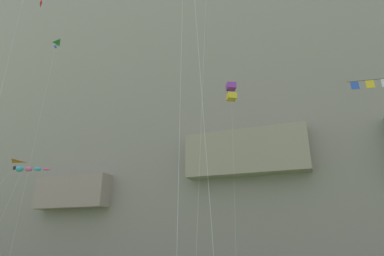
# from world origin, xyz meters

# --- Properties ---
(cliff_face) EXTENTS (180.00, 23.73, 67.01)m
(cliff_face) POSITION_xyz_m (0.01, 53.10, 33.44)
(cliff_face) COLOR gray
(cliff_face) RESTS_ON ground
(kite_delta_high_right) EXTENTS (2.15, 6.69, 11.06)m
(kite_delta_high_right) POSITION_xyz_m (-23.04, 25.29, 10.71)
(kite_delta_high_right) COLOR orange
(kite_delta_high_right) RESTS_ON ground
(kite_delta_far_right) EXTENTS (1.50, 1.54, 25.12)m
(kite_delta_far_right) POSITION_xyz_m (-18.76, 24.13, 23.84)
(kite_delta_far_right) COLOR green
(kite_delta_far_right) RESTS_ON ground
(kite_windsock_mid_left) EXTENTS (3.66, 4.87, 11.55)m
(kite_windsock_mid_left) POSITION_xyz_m (-23.15, 27.66, 11.19)
(kite_windsock_mid_left) COLOR #38B2D1
(kite_windsock_mid_left) RESTS_ON ground
(kite_box_front_field) EXTENTS (1.85, 6.74, 21.76)m
(kite_box_front_field) POSITION_xyz_m (-0.02, 35.12, 20.65)
(kite_box_front_field) COLOR purple
(kite_box_front_field) RESTS_ON ground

